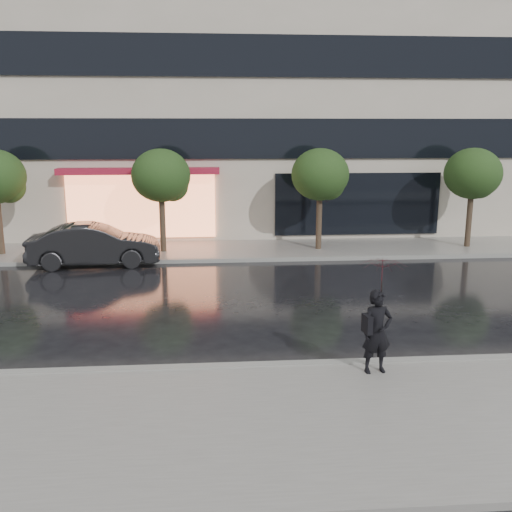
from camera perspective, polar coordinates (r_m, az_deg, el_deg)
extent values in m
plane|color=black|center=(12.52, 1.01, -9.47)|extent=(120.00, 120.00, 0.00)
cube|color=slate|center=(9.57, 2.93, -16.44)|extent=(60.00, 4.50, 0.12)
cube|color=slate|center=(22.31, -1.47, 0.61)|extent=(60.00, 3.50, 0.12)
cube|color=gray|center=(11.57, 1.49, -11.00)|extent=(60.00, 0.25, 0.14)
cube|color=gray|center=(20.60, -1.22, -0.37)|extent=(60.00, 0.25, 0.14)
cube|color=#BDB0A0|center=(29.87, -2.40, 20.89)|extent=(30.00, 12.00, 18.00)
cube|color=black|center=(23.51, -1.75, 11.64)|extent=(28.00, 0.12, 1.60)
cube|color=black|center=(23.67, -1.80, 19.41)|extent=(28.00, 0.12, 1.60)
cube|color=#FF8C59|center=(23.84, -11.38, 4.90)|extent=(6.00, 0.10, 2.60)
cube|color=maroon|center=(23.37, -11.63, 8.32)|extent=(6.40, 0.70, 0.25)
cube|color=black|center=(24.46, 10.12, 5.15)|extent=(7.00, 0.10, 2.60)
cylinder|color=#33261C|center=(23.22, -24.24, 2.58)|extent=(0.22, 0.22, 2.20)
sphere|color=#1C3314|center=(23.09, -23.48, 6.37)|extent=(1.20, 1.20, 1.20)
cylinder|color=#33261C|center=(21.92, -9.32, 3.00)|extent=(0.22, 0.22, 2.20)
ellipsoid|color=#1C3314|center=(21.69, -9.49, 7.95)|extent=(2.20, 2.20, 1.98)
sphere|color=#1C3314|center=(21.90, -8.36, 6.98)|extent=(1.20, 1.20, 1.20)
cylinder|color=#33261C|center=(22.23, 6.31, 3.22)|extent=(0.22, 0.22, 2.20)
ellipsoid|color=#1C3314|center=(22.00, 6.43, 8.11)|extent=(2.20, 2.20, 1.98)
sphere|color=#1C3314|center=(22.31, 7.32, 7.12)|extent=(1.20, 1.20, 1.20)
cylinder|color=#33261C|center=(24.07, 20.51, 3.22)|extent=(0.22, 0.22, 2.20)
ellipsoid|color=#1C3314|center=(23.86, 20.86, 7.72)|extent=(2.20, 2.20, 1.98)
sphere|color=#1C3314|center=(24.24, 21.45, 6.79)|extent=(1.20, 1.20, 1.20)
imported|color=black|center=(20.65, -15.84, 1.07)|extent=(4.60, 1.93, 1.48)
imported|color=black|center=(11.17, 12.02, -7.43)|extent=(0.65, 0.48, 1.62)
imported|color=#390A10|center=(10.88, 12.52, -2.22)|extent=(0.99, 1.01, 0.79)
cylinder|color=black|center=(11.00, 12.41, -4.48)|extent=(0.02, 0.02, 0.81)
cube|color=black|center=(10.96, 11.05, -6.69)|extent=(0.16, 0.32, 0.35)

